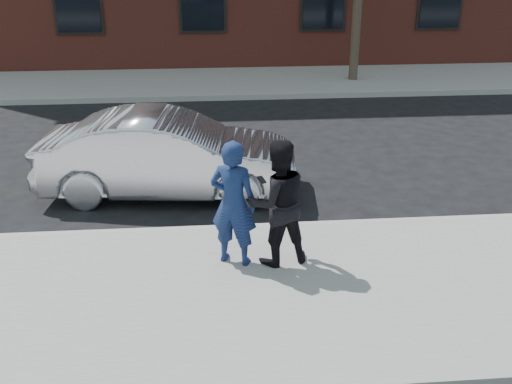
{
  "coord_description": "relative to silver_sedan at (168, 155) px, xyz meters",
  "views": [
    {
      "loc": [
        0.08,
        -6.43,
        4.15
      ],
      "look_at": [
        0.67,
        0.4,
        1.19
      ],
      "focal_mm": 42.0,
      "sensor_mm": 36.0,
      "label": 1
    }
  ],
  "objects": [
    {
      "name": "man_hoodie",
      "position": [
        0.96,
        -2.68,
        0.28
      ],
      "size": [
        0.72,
        0.61,
        1.69
      ],
      "rotation": [
        0.0,
        0.0,
        2.75
      ],
      "color": "navy",
      "rests_on": "near_sidewalk"
    },
    {
      "name": "far_curb",
      "position": [
        0.57,
        6.27,
        -0.63
      ],
      "size": [
        50.0,
        0.1,
        0.15
      ],
      "primitive_type": "cube",
      "color": "#999691",
      "rests_on": "ground"
    },
    {
      "name": "far_sidewalk",
      "position": [
        0.57,
        8.07,
        -0.63
      ],
      "size": [
        50.0,
        3.5,
        0.15
      ],
      "primitive_type": "cube",
      "color": "gray",
      "rests_on": "ground"
    },
    {
      "name": "near_curb",
      "position": [
        0.57,
        -1.63,
        -0.63
      ],
      "size": [
        50.0,
        0.1,
        0.15
      ],
      "primitive_type": "cube",
      "color": "#999691",
      "rests_on": "ground"
    },
    {
      "name": "ground",
      "position": [
        0.57,
        -3.18,
        -0.71
      ],
      "size": [
        100.0,
        100.0,
        0.0
      ],
      "primitive_type": "plane",
      "color": "black",
      "rests_on": "ground"
    },
    {
      "name": "near_sidewalk",
      "position": [
        0.57,
        -3.43,
        -0.63
      ],
      "size": [
        50.0,
        3.5,
        0.15
      ],
      "primitive_type": "cube",
      "color": "gray",
      "rests_on": "ground"
    },
    {
      "name": "silver_sedan",
      "position": [
        0.0,
        0.0,
        0.0
      ],
      "size": [
        4.43,
        1.92,
        1.42
      ],
      "primitive_type": "imported",
      "rotation": [
        0.0,
        0.0,
        1.47
      ],
      "color": "silver",
      "rests_on": "ground"
    },
    {
      "name": "man_peacoat",
      "position": [
        1.52,
        -2.71,
        0.29
      ],
      "size": [
        0.95,
        0.81,
        1.69
      ],
      "rotation": [
        0.0,
        0.0,
        3.37
      ],
      "color": "black",
      "rests_on": "near_sidewalk"
    }
  ]
}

